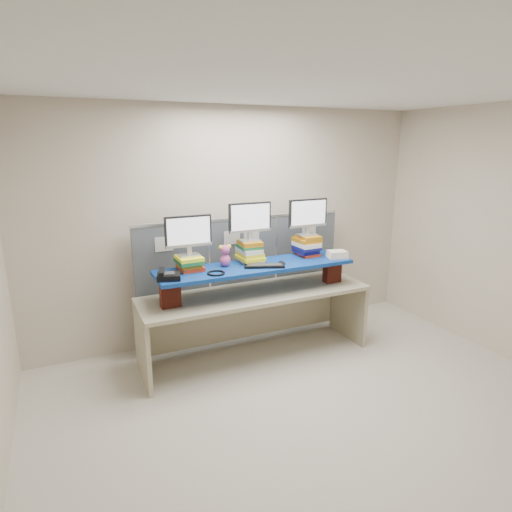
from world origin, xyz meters
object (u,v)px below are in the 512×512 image
monitor_center (250,219)px  desk (256,305)px  keyboard (264,266)px  monitor_right (308,215)px  blue_board (256,267)px  desk_phone (168,276)px  monitor_left (188,233)px

monitor_center → desk: bearing=-81.9°
keyboard → monitor_right: bearing=40.0°
blue_board → monitor_center: 0.52m
blue_board → monitor_center: monitor_center is taller
monitor_right → keyboard: 0.84m
desk → monitor_center: 0.96m
blue_board → keyboard: 0.12m
keyboard → monitor_center: bearing=127.5°
blue_board → desk_phone: 0.99m
blue_board → monitor_center: bearing=98.1°
desk → blue_board: blue_board is taller
keyboard → desk_phone: (-1.03, 0.01, 0.02)m
blue_board → monitor_left: monitor_left is taller
monitor_left → monitor_center: monitor_center is taller
blue_board → desk_phone: size_ratio=8.22×
blue_board → desk_phone: bearing=-174.1°
desk → monitor_center: bearing=98.1°
desk → keyboard: (0.05, -0.11, 0.48)m
monitor_center → desk_phone: bearing=-167.2°
blue_board → monitor_right: bearing=9.5°
monitor_right → keyboard: monitor_right is taller
monitor_left → keyboard: 0.87m
blue_board → keyboard: (0.05, -0.11, 0.03)m
monitor_center → monitor_right: 0.73m
monitor_left → desk_phone: 0.50m
monitor_right → desk_phone: monitor_right is taller
desk → keyboard: bearing=-65.4°
monitor_center → desk_phone: 1.09m
blue_board → desk_phone: (-0.99, -0.10, 0.05)m
monitor_center → keyboard: 0.52m
blue_board → monitor_center: size_ratio=4.48×
blue_board → keyboard: bearing=-65.4°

